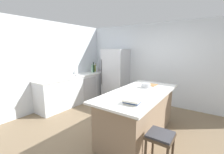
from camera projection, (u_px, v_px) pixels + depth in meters
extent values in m
plane|color=#7A664C|center=(116.00, 130.00, 3.44)|extent=(7.20, 7.20, 0.00)
cube|color=silver|center=(154.00, 64.00, 5.01)|extent=(6.00, 0.10, 2.60)
cube|color=silver|center=(48.00, 65.00, 4.58)|extent=(0.10, 6.00, 2.60)
cube|color=silver|center=(76.00, 89.00, 5.14)|extent=(0.60, 2.69, 0.89)
cube|color=white|center=(76.00, 76.00, 5.06)|extent=(0.63, 2.72, 0.03)
cube|color=#B2B5BA|center=(90.00, 88.00, 5.24)|extent=(0.01, 0.60, 0.75)
cube|color=#8E755B|center=(138.00, 114.00, 3.20)|extent=(0.84, 1.97, 0.89)
cube|color=white|center=(139.00, 93.00, 3.11)|extent=(1.00, 2.17, 0.04)
cube|color=#B7BABF|center=(116.00, 74.00, 5.47)|extent=(0.82, 0.69, 1.78)
cylinder|color=#4C4C51|center=(101.00, 72.00, 5.36)|extent=(0.02, 0.02, 0.89)
cylinder|color=#473828|center=(153.00, 146.00, 2.41)|extent=(0.04, 0.04, 0.56)
cylinder|color=#473828|center=(172.00, 154.00, 2.24)|extent=(0.04, 0.04, 0.56)
cube|color=#473828|center=(160.00, 137.00, 2.15)|extent=(0.36, 0.36, 0.04)
cube|color=#38383D|center=(160.00, 134.00, 2.14)|extent=(0.34, 0.34, 0.03)
cylinder|color=silver|center=(68.00, 76.00, 4.88)|extent=(0.05, 0.05, 0.02)
cylinder|color=silver|center=(68.00, 71.00, 4.86)|extent=(0.02, 0.02, 0.28)
cylinder|color=silver|center=(69.00, 68.00, 4.80)|extent=(0.14, 0.02, 0.02)
cylinder|color=gray|center=(76.00, 75.00, 5.04)|extent=(0.14, 0.14, 0.01)
cylinder|color=white|center=(76.00, 71.00, 5.02)|extent=(0.11, 0.11, 0.26)
cylinder|color=gray|center=(76.00, 67.00, 4.99)|extent=(0.02, 0.02, 0.04)
cylinder|color=#994C23|center=(102.00, 69.00, 5.99)|extent=(0.05, 0.05, 0.18)
cylinder|color=#994C23|center=(102.00, 66.00, 5.97)|extent=(0.02, 0.02, 0.06)
cylinder|color=black|center=(102.00, 65.00, 5.96)|extent=(0.02, 0.02, 0.01)
cylinder|color=red|center=(97.00, 69.00, 6.00)|extent=(0.05, 0.05, 0.15)
cylinder|color=red|center=(97.00, 67.00, 5.98)|extent=(0.02, 0.02, 0.05)
cylinder|color=black|center=(97.00, 66.00, 5.98)|extent=(0.02, 0.02, 0.01)
cylinder|color=olive|center=(95.00, 68.00, 5.92)|extent=(0.06, 0.06, 0.24)
cylinder|color=olive|center=(95.00, 64.00, 5.89)|extent=(0.02, 0.02, 0.06)
cylinder|color=black|center=(95.00, 63.00, 5.88)|extent=(0.02, 0.02, 0.01)
cylinder|color=silver|center=(97.00, 69.00, 5.76)|extent=(0.06, 0.06, 0.24)
cylinder|color=silver|center=(97.00, 65.00, 5.73)|extent=(0.03, 0.03, 0.06)
cylinder|color=black|center=(97.00, 64.00, 5.72)|extent=(0.03, 0.03, 0.01)
cylinder|color=#19381E|center=(94.00, 69.00, 5.72)|extent=(0.07, 0.07, 0.26)
cylinder|color=#19381E|center=(93.00, 64.00, 5.68)|extent=(0.03, 0.03, 0.10)
cylinder|color=black|center=(93.00, 63.00, 5.67)|extent=(0.03, 0.03, 0.01)
cylinder|color=#8CB79E|center=(92.00, 69.00, 5.65)|extent=(0.07, 0.07, 0.22)
cylinder|color=#8CB79E|center=(92.00, 65.00, 5.62)|extent=(0.03, 0.03, 0.08)
cylinder|color=black|center=(92.00, 64.00, 5.61)|extent=(0.03, 0.03, 0.01)
cube|color=silver|center=(132.00, 104.00, 2.42)|extent=(0.21, 0.18, 0.02)
cube|color=#334770|center=(132.00, 102.00, 2.42)|extent=(0.26, 0.17, 0.03)
cube|color=silver|center=(132.00, 100.00, 2.41)|extent=(0.28, 0.21, 0.03)
cylinder|color=#B2B5BA|center=(146.00, 86.00, 3.44)|extent=(0.21, 0.21, 0.10)
cube|color=#9E7042|center=(150.00, 85.00, 3.70)|extent=(0.33, 0.26, 0.02)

